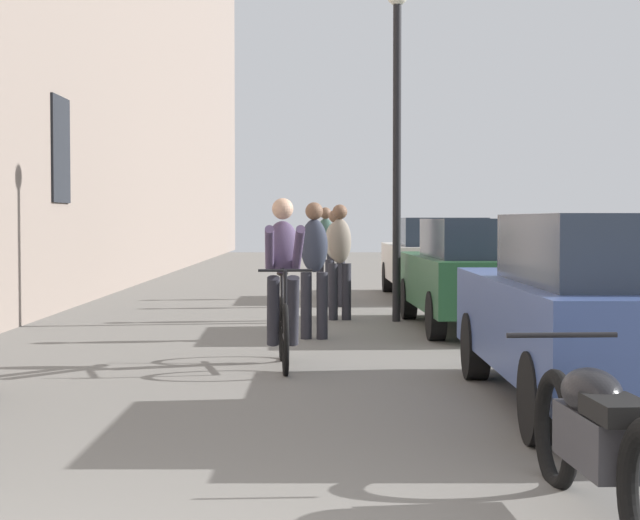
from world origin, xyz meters
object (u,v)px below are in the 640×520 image
at_px(pedestrian_near, 316,262).
at_px(parked_motorcycle, 601,439).
at_px(pedestrian_furthest, 327,247).
at_px(parked_car_nearest, 611,309).
at_px(pedestrian_mid, 342,255).
at_px(pedestrian_far, 337,252).
at_px(parked_car_third, 438,256).
at_px(parked_car_second, 483,272).
at_px(street_lamp, 399,108).
at_px(cyclist_on_bicycle, 285,286).

bearing_deg(pedestrian_near, parked_motorcycle, -79.52).
bearing_deg(pedestrian_near, pedestrian_furthest, 88.50).
bearing_deg(pedestrian_furthest, parked_car_nearest, -79.37).
bearing_deg(pedestrian_mid, pedestrian_far, 90.88).
xyz_separation_m(pedestrian_far, pedestrian_furthest, (-0.16, 1.88, 0.04)).
xyz_separation_m(parked_car_third, parked_motorcycle, (-0.85, -14.79, -0.38)).
bearing_deg(parked_car_nearest, parked_car_second, 90.84).
distance_m(street_lamp, parked_car_second, 2.79).
height_order(parked_car_third, parked_motorcycle, parked_car_third).
bearing_deg(parked_motorcycle, parked_car_second, 84.92).
xyz_separation_m(pedestrian_near, pedestrian_far, (0.33, 4.82, -0.03)).
xyz_separation_m(pedestrian_far, street_lamp, (0.86, -2.57, 2.18)).
xyz_separation_m(pedestrian_mid, parked_car_third, (1.93, 4.47, -0.18)).
bearing_deg(street_lamp, pedestrian_far, 108.54).
bearing_deg(parked_car_second, parked_motorcycle, -95.08).
height_order(pedestrian_furthest, parked_car_second, pedestrian_furthest).
height_order(pedestrian_far, street_lamp, street_lamp).
height_order(cyclist_on_bicycle, pedestrian_mid, pedestrian_mid).
relative_size(cyclist_on_bicycle, parked_car_third, 0.41).
relative_size(parked_car_nearest, parked_car_third, 1.00).
distance_m(parked_car_nearest, parked_motorcycle, 3.18).
xyz_separation_m(parked_car_nearest, parked_car_second, (-0.09, 5.96, -0.02)).
distance_m(pedestrian_near, parked_car_third, 7.32).
distance_m(cyclist_on_bicycle, pedestrian_far, 7.19).
bearing_deg(pedestrian_furthest, pedestrian_near, -91.50).
xyz_separation_m(pedestrian_furthest, parked_motorcycle, (1.28, -14.54, -0.56)).
bearing_deg(parked_car_nearest, parked_car_third, 90.19).
height_order(street_lamp, parked_car_nearest, street_lamp).
distance_m(pedestrian_furthest, parked_motorcycle, 14.61).
xyz_separation_m(pedestrian_mid, street_lamp, (0.82, -0.22, 2.14)).
bearing_deg(pedestrian_near, parked_car_third, 71.70).
xyz_separation_m(pedestrian_near, parked_car_second, (2.25, 1.14, -0.18)).
distance_m(pedestrian_near, parked_car_nearest, 5.36).
xyz_separation_m(pedestrian_furthest, parked_car_second, (2.07, -5.55, -0.19)).
bearing_deg(cyclist_on_bicycle, pedestrian_far, 84.94).
distance_m(pedestrian_mid, parked_car_nearest, 7.56).
bearing_deg(street_lamp, cyclist_on_bicycle, -108.02).
relative_size(cyclist_on_bicycle, pedestrian_near, 1.03).
height_order(pedestrian_furthest, street_lamp, street_lamp).
bearing_deg(parked_car_second, pedestrian_far, 117.56).
height_order(pedestrian_far, pedestrian_furthest, pedestrian_furthest).
relative_size(pedestrian_furthest, street_lamp, 0.35).
bearing_deg(parked_car_nearest, pedestrian_far, 101.76).
xyz_separation_m(pedestrian_near, pedestrian_mid, (0.37, 2.47, 0.01)).
distance_m(pedestrian_mid, pedestrian_far, 2.34).
xyz_separation_m(street_lamp, parked_car_nearest, (1.15, -7.07, -2.31)).
bearing_deg(parked_car_second, parked_car_nearest, -89.16).
distance_m(cyclist_on_bicycle, pedestrian_mid, 4.86).
bearing_deg(parked_motorcycle, pedestrian_mid, 96.00).
relative_size(pedestrian_near, parked_car_nearest, 0.40).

